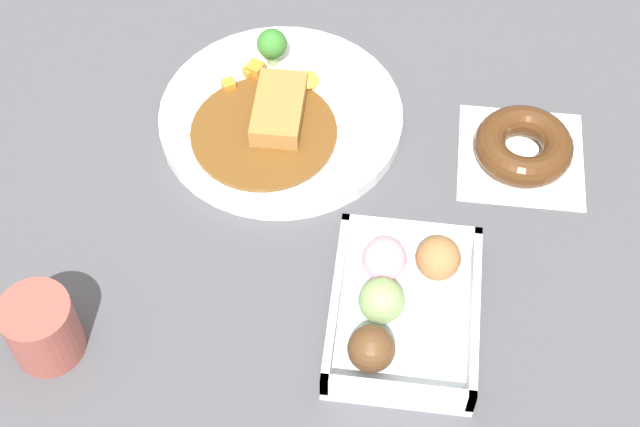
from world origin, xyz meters
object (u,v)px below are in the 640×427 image
at_px(chocolate_ring_donut, 523,147).
at_px(curry_plate, 279,115).
at_px(coffee_mug, 42,328).
at_px(donut_box, 399,304).

bearing_deg(chocolate_ring_donut, curry_plate, -93.40).
height_order(curry_plate, coffee_mug, coffee_mug).
distance_m(curry_plate, chocolate_ring_donut, 0.28).
relative_size(donut_box, chocolate_ring_donut, 1.34).
height_order(chocolate_ring_donut, coffee_mug, coffee_mug).
xyz_separation_m(donut_box, coffee_mug, (0.08, -0.34, 0.01)).
relative_size(chocolate_ring_donut, coffee_mug, 1.88).
bearing_deg(coffee_mug, chocolate_ring_donut, 123.05).
relative_size(curry_plate, chocolate_ring_donut, 1.98).
bearing_deg(donut_box, curry_plate, -146.74).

